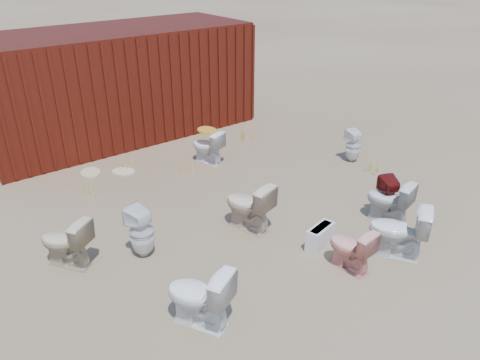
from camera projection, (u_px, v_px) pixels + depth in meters
ground at (263, 224)px, 7.55m from camera, size 100.00×100.00×0.00m
shipping_container at (118, 83)px, 10.70m from camera, size 6.00×2.40×2.40m
toilet_front_a at (199, 297)px, 5.38m from camera, size 0.77×0.92×0.81m
toilet_front_pink at (351, 248)px, 6.37m from camera, size 0.43×0.68×0.67m
toilet_front_c at (389, 201)px, 7.48m from camera, size 0.56×0.80×0.74m
toilet_front_maroon at (388, 198)px, 7.58m from camera, size 0.43×0.43×0.72m
toilet_front_e at (398, 231)px, 6.60m from camera, size 0.81×0.93×0.82m
toilet_back_a at (142, 232)px, 6.63m from camera, size 0.44×0.44×0.78m
toilet_back_beige_left at (66, 242)px, 6.43m from camera, size 0.76×0.84×0.75m
toilet_back_beige_right at (248, 206)px, 7.26m from camera, size 0.65×0.89×0.81m
toilet_back_yellowlid at (207, 147)px, 9.52m from camera, size 0.60×0.77×0.70m
toilet_back_e at (353, 146)px, 9.59m from camera, size 0.36×0.37×0.69m
yellow_lid at (207, 130)px, 9.36m from camera, size 0.35×0.44×0.02m
loose_tank at (320, 237)px, 6.90m from camera, size 0.53×0.30×0.35m
loose_lid_near at (91, 173)px, 9.22m from camera, size 0.48×0.57×0.02m
loose_lid_far at (124, 171)px, 9.26m from camera, size 0.57×0.59×0.02m
weed_clump_a at (85, 189)px, 8.34m from camera, size 0.36×0.36×0.26m
weed_clump_b at (186, 166)px, 9.22m from camera, size 0.32×0.32×0.25m
weed_clump_c at (246, 132)px, 10.73m from camera, size 0.36×0.36×0.36m
weed_clump_d at (130, 163)px, 9.39m from camera, size 0.30×0.30×0.22m
weed_clump_e at (211, 134)px, 10.73m from camera, size 0.34×0.34×0.27m
weed_clump_f at (373, 165)px, 9.25m from camera, size 0.28×0.28×0.26m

